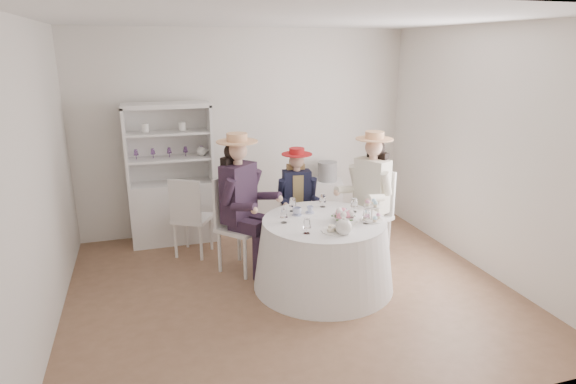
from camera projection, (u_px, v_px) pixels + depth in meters
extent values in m
plane|color=brown|center=(291.00, 290.00, 5.07)|extent=(4.50, 4.50, 0.00)
plane|color=white|center=(291.00, 18.00, 4.29)|extent=(4.50, 4.50, 0.00)
plane|color=silver|center=(247.00, 132.00, 6.51)|extent=(4.50, 0.00, 4.50)
plane|color=silver|center=(392.00, 241.00, 2.85)|extent=(4.50, 0.00, 4.50)
plane|color=silver|center=(36.00, 184.00, 4.05)|extent=(0.00, 4.50, 4.50)
plane|color=silver|center=(485.00, 151.00, 5.31)|extent=(0.00, 4.50, 4.50)
cone|color=white|center=(324.00, 254.00, 5.08)|extent=(1.49, 1.49, 0.72)
cylinder|color=white|center=(324.00, 221.00, 4.98)|extent=(1.29, 1.29, 0.02)
cube|color=silver|center=(174.00, 212.00, 6.25)|extent=(1.14, 0.68, 0.80)
cube|color=silver|center=(168.00, 142.00, 6.16)|extent=(1.03, 0.33, 0.98)
cube|color=silver|center=(166.00, 105.00, 5.85)|extent=(1.14, 0.68, 0.05)
cube|color=silver|center=(125.00, 147.00, 5.85)|extent=(0.15, 0.39, 0.98)
cube|color=silver|center=(210.00, 142.00, 6.14)|extent=(0.15, 0.39, 0.98)
cube|color=silver|center=(170.00, 159.00, 6.05)|extent=(1.05, 0.62, 0.03)
cube|color=silver|center=(168.00, 133.00, 5.95)|extent=(1.05, 0.62, 0.03)
sphere|color=white|center=(201.00, 151.00, 6.14)|extent=(0.12, 0.12, 0.12)
cube|color=silver|center=(327.00, 202.00, 6.88)|extent=(0.52, 0.52, 0.65)
cylinder|color=black|center=(327.00, 171.00, 6.75)|extent=(0.30, 0.30, 0.27)
cube|color=silver|center=(241.00, 228.00, 5.40)|extent=(0.63, 0.63, 0.04)
cylinder|color=silver|center=(245.00, 259.00, 5.23)|extent=(0.04, 0.04, 0.49)
cylinder|color=silver|center=(264.00, 247.00, 5.52)|extent=(0.04, 0.04, 0.49)
cylinder|color=silver|center=(220.00, 252.00, 5.41)|extent=(0.04, 0.04, 0.49)
cylinder|color=silver|center=(239.00, 241.00, 5.71)|extent=(0.04, 0.04, 0.49)
cube|color=silver|center=(226.00, 200.00, 5.41)|extent=(0.34, 0.30, 0.56)
cube|color=black|center=(239.00, 193.00, 5.29)|extent=(0.45, 0.43, 0.65)
cube|color=black|center=(245.00, 226.00, 5.22)|extent=(0.36, 0.38, 0.13)
cylinder|color=black|center=(258.00, 257.00, 5.24)|extent=(0.11, 0.11, 0.52)
cylinder|color=black|center=(228.00, 192.00, 5.05)|extent=(0.20, 0.21, 0.31)
cube|color=black|center=(256.00, 220.00, 5.38)|extent=(0.36, 0.38, 0.13)
cylinder|color=black|center=(268.00, 251.00, 5.40)|extent=(0.11, 0.11, 0.52)
cylinder|color=black|center=(254.00, 182.00, 5.43)|extent=(0.20, 0.21, 0.31)
cylinder|color=#D8A889|center=(238.00, 162.00, 5.19)|extent=(0.10, 0.10, 0.09)
sphere|color=#D8A889|center=(237.00, 151.00, 5.15)|extent=(0.21, 0.21, 0.21)
sphere|color=black|center=(234.00, 152.00, 5.18)|extent=(0.21, 0.21, 0.21)
cube|color=black|center=(232.00, 175.00, 5.28)|extent=(0.26, 0.24, 0.43)
cylinder|color=tan|center=(237.00, 142.00, 5.12)|extent=(0.45, 0.45, 0.01)
cylinder|color=tan|center=(237.00, 137.00, 5.11)|extent=(0.22, 0.22, 0.09)
cube|color=silver|center=(297.00, 219.00, 5.96)|extent=(0.41, 0.41, 0.04)
cylinder|color=silver|center=(287.00, 240.00, 5.86)|extent=(0.03, 0.03, 0.41)
cylinder|color=silver|center=(311.00, 238.00, 5.91)|extent=(0.03, 0.03, 0.41)
cylinder|color=silver|center=(283.00, 231.00, 6.14)|extent=(0.03, 0.03, 0.41)
cylinder|color=silver|center=(306.00, 229.00, 6.19)|extent=(0.03, 0.03, 0.41)
cube|color=silver|center=(294.00, 195.00, 6.05)|extent=(0.35, 0.07, 0.46)
cube|color=black|center=(297.00, 192.00, 5.88)|extent=(0.35, 0.22, 0.54)
cube|color=tan|center=(297.00, 192.00, 5.88)|extent=(0.15, 0.22, 0.46)
cube|color=black|center=(292.00, 216.00, 5.82)|extent=(0.16, 0.33, 0.11)
cylinder|color=black|center=(294.00, 242.00, 5.78)|extent=(0.09, 0.09, 0.42)
cylinder|color=black|center=(282.00, 188.00, 5.80)|extent=(0.10, 0.17, 0.25)
cube|color=black|center=(305.00, 215.00, 5.85)|extent=(0.16, 0.33, 0.11)
cylinder|color=black|center=(307.00, 241.00, 5.81)|extent=(0.09, 0.09, 0.42)
cylinder|color=black|center=(313.00, 187.00, 5.86)|extent=(0.10, 0.17, 0.25)
cylinder|color=#D8A889|center=(297.00, 169.00, 5.80)|extent=(0.08, 0.08, 0.07)
sphere|color=#D8A889|center=(297.00, 161.00, 5.77)|extent=(0.18, 0.18, 0.18)
sphere|color=tan|center=(296.00, 161.00, 5.81)|extent=(0.18, 0.18, 0.18)
cube|color=tan|center=(295.00, 178.00, 5.91)|extent=(0.23, 0.10, 0.35)
cylinder|color=red|center=(297.00, 154.00, 5.75)|extent=(0.37, 0.37, 0.01)
cylinder|color=red|center=(297.00, 151.00, 5.74)|extent=(0.18, 0.18, 0.07)
cube|color=silver|center=(369.00, 218.00, 5.78)|extent=(0.58, 0.58, 0.04)
cylinder|color=silver|center=(348.00, 237.00, 5.86)|extent=(0.04, 0.04, 0.48)
cylinder|color=silver|center=(371.00, 245.00, 5.62)|extent=(0.04, 0.04, 0.48)
cylinder|color=silver|center=(366.00, 230.00, 6.09)|extent=(0.04, 0.04, 0.48)
cylinder|color=silver|center=(388.00, 237.00, 5.85)|extent=(0.04, 0.04, 0.48)
cube|color=silver|center=(380.00, 191.00, 5.82)|extent=(0.21, 0.38, 0.54)
cube|color=silver|center=(372.00, 185.00, 5.68)|extent=(0.37, 0.45, 0.63)
cube|color=silver|center=(356.00, 211.00, 5.74)|extent=(0.39, 0.29, 0.13)
cylinder|color=silver|center=(347.00, 240.00, 5.73)|extent=(0.11, 0.11, 0.50)
cylinder|color=silver|center=(355.00, 176.00, 5.78)|extent=(0.21, 0.17, 0.30)
cube|color=silver|center=(369.00, 215.00, 5.60)|extent=(0.39, 0.29, 0.13)
cylinder|color=silver|center=(360.00, 245.00, 5.59)|extent=(0.11, 0.11, 0.50)
cylinder|color=silver|center=(386.00, 183.00, 5.47)|extent=(0.21, 0.17, 0.30)
cylinder|color=#D8A889|center=(373.00, 157.00, 5.58)|extent=(0.10, 0.10, 0.09)
sphere|color=#D8A889|center=(374.00, 147.00, 5.55)|extent=(0.21, 0.21, 0.21)
sphere|color=black|center=(376.00, 148.00, 5.58)|extent=(0.21, 0.21, 0.21)
cube|color=black|center=(377.00, 169.00, 5.68)|extent=(0.19, 0.27, 0.41)
cylinder|color=tan|center=(374.00, 139.00, 5.52)|extent=(0.43, 0.43, 0.01)
cylinder|color=tan|center=(375.00, 135.00, 5.51)|extent=(0.22, 0.22, 0.09)
cube|color=silver|center=(193.00, 218.00, 5.84)|extent=(0.56, 0.56, 0.04)
cylinder|color=silver|center=(211.00, 233.00, 6.02)|extent=(0.04, 0.04, 0.45)
cylinder|color=silver|center=(187.00, 231.00, 6.09)|extent=(0.04, 0.04, 0.45)
cylinder|color=silver|center=(201.00, 243.00, 5.72)|extent=(0.04, 0.04, 0.45)
cylinder|color=silver|center=(176.00, 240.00, 5.79)|extent=(0.04, 0.04, 0.45)
cube|color=silver|center=(185.00, 201.00, 5.58)|extent=(0.35, 0.22, 0.51)
imported|color=white|center=(297.00, 212.00, 5.10)|extent=(0.11, 0.11, 0.08)
imported|color=white|center=(310.00, 210.00, 5.18)|extent=(0.08, 0.08, 0.07)
imported|color=white|center=(344.00, 213.00, 5.10)|extent=(0.10, 0.10, 0.06)
imported|color=white|center=(344.00, 219.00, 4.93)|extent=(0.28, 0.28, 0.06)
sphere|color=pink|center=(349.00, 213.00, 4.92)|extent=(0.07, 0.07, 0.07)
sphere|color=white|center=(346.00, 212.00, 4.95)|extent=(0.07, 0.07, 0.07)
sphere|color=pink|center=(343.00, 212.00, 4.96)|extent=(0.07, 0.07, 0.07)
sphere|color=white|center=(340.00, 212.00, 4.95)|extent=(0.07, 0.07, 0.07)
sphere|color=pink|center=(338.00, 213.00, 4.93)|extent=(0.07, 0.07, 0.07)
sphere|color=white|center=(338.00, 214.00, 4.89)|extent=(0.07, 0.07, 0.07)
sphere|color=pink|center=(341.00, 215.00, 4.86)|extent=(0.07, 0.07, 0.07)
sphere|color=white|center=(344.00, 215.00, 4.85)|extent=(0.07, 0.07, 0.07)
sphere|color=pink|center=(347.00, 215.00, 4.86)|extent=(0.07, 0.07, 0.07)
sphere|color=white|center=(349.00, 214.00, 4.89)|extent=(0.07, 0.07, 0.07)
sphere|color=white|center=(344.00, 227.00, 4.58)|extent=(0.16, 0.16, 0.16)
cylinder|color=white|center=(353.00, 225.00, 4.60)|extent=(0.10, 0.03, 0.08)
cylinder|color=white|center=(344.00, 219.00, 4.56)|extent=(0.04, 0.04, 0.02)
cylinder|color=white|center=(334.00, 231.00, 4.66)|extent=(0.24, 0.24, 0.01)
cube|color=beige|center=(330.00, 230.00, 4.62)|extent=(0.06, 0.04, 0.03)
cube|color=beige|center=(334.00, 228.00, 4.65)|extent=(0.06, 0.05, 0.03)
cube|color=beige|center=(338.00, 228.00, 4.68)|extent=(0.07, 0.06, 0.03)
cube|color=beige|center=(331.00, 227.00, 4.67)|extent=(0.07, 0.07, 0.03)
cube|color=beige|center=(338.00, 230.00, 4.62)|extent=(0.06, 0.07, 0.03)
cylinder|color=white|center=(371.00, 220.00, 4.95)|extent=(0.23, 0.23, 0.01)
cylinder|color=white|center=(372.00, 213.00, 4.93)|extent=(0.02, 0.02, 0.15)
cylinder|color=white|center=(372.00, 206.00, 4.91)|extent=(0.17, 0.17, 0.01)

